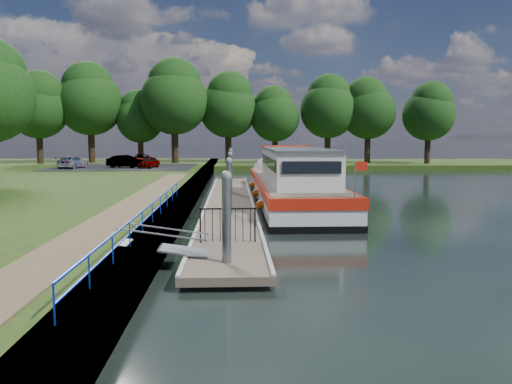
{
  "coord_description": "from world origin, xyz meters",
  "views": [
    {
      "loc": [
        0.19,
        -14.04,
        3.85
      ],
      "look_at": [
        1.21,
        8.3,
        1.4
      ],
      "focal_mm": 35.0,
      "sensor_mm": 36.0,
      "label": 1
    }
  ],
  "objects_px": {
    "car_a": "(149,162)",
    "pontoon": "(230,205)",
    "car_c": "(73,162)",
    "car_d": "(140,160)",
    "barge": "(289,183)",
    "car_b": "(126,162)"
  },
  "relations": [
    {
      "from": "car_d",
      "to": "car_a",
      "type": "bearing_deg",
      "value": -68.08
    },
    {
      "from": "car_b",
      "to": "barge",
      "type": "bearing_deg",
      "value": -125.14
    },
    {
      "from": "pontoon",
      "to": "car_b",
      "type": "height_order",
      "value": "car_b"
    },
    {
      "from": "car_c",
      "to": "car_a",
      "type": "bearing_deg",
      "value": -167.89
    },
    {
      "from": "barge",
      "to": "car_a",
      "type": "height_order",
      "value": "barge"
    },
    {
      "from": "car_b",
      "to": "car_c",
      "type": "distance_m",
      "value": 5.17
    },
    {
      "from": "car_a",
      "to": "car_d",
      "type": "bearing_deg",
      "value": 122.77
    },
    {
      "from": "pontoon",
      "to": "car_a",
      "type": "distance_m",
      "value": 24.7
    },
    {
      "from": "car_c",
      "to": "barge",
      "type": "bearing_deg",
      "value": 143.95
    },
    {
      "from": "barge",
      "to": "car_b",
      "type": "bearing_deg",
      "value": 124.7
    },
    {
      "from": "car_b",
      "to": "car_a",
      "type": "bearing_deg",
      "value": -70.47
    },
    {
      "from": "barge",
      "to": "car_b",
      "type": "relative_size",
      "value": 5.52
    },
    {
      "from": "pontoon",
      "to": "car_c",
      "type": "distance_m",
      "value": 27.86
    },
    {
      "from": "barge",
      "to": "car_b",
      "type": "xyz_separation_m",
      "value": [
        -14.11,
        20.38,
        0.38
      ]
    },
    {
      "from": "car_c",
      "to": "car_d",
      "type": "distance_m",
      "value": 7.6
    },
    {
      "from": "car_a",
      "to": "pontoon",
      "type": "bearing_deg",
      "value": -57.54
    },
    {
      "from": "car_b",
      "to": "pontoon",
      "type": "bearing_deg",
      "value": -135.53
    },
    {
      "from": "car_a",
      "to": "car_c",
      "type": "relative_size",
      "value": 0.8
    },
    {
      "from": "pontoon",
      "to": "barge",
      "type": "xyz_separation_m",
      "value": [
        3.6,
        2.9,
        0.9
      ]
    },
    {
      "from": "car_a",
      "to": "car_b",
      "type": "relative_size",
      "value": 0.84
    },
    {
      "from": "pontoon",
      "to": "barge",
      "type": "height_order",
      "value": "barge"
    },
    {
      "from": "car_a",
      "to": "car_d",
      "type": "xyz_separation_m",
      "value": [
        -1.71,
        4.74,
        0.06
      ]
    }
  ]
}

